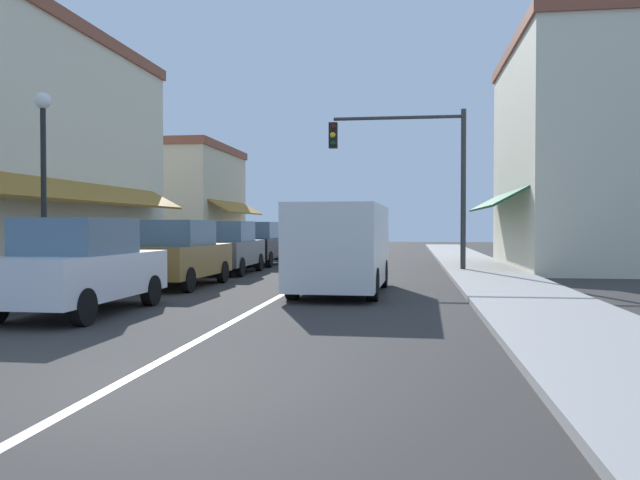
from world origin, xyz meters
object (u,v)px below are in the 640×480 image
object	(u,v)px
traffic_signal_mast_arm	(416,162)
parked_car_second_left	(178,254)
parked_car_third_left	(227,248)
street_lamp_left_near	(43,159)
parked_car_far_left	(256,244)
parked_car_nearest_left	(80,266)
parked_car_distant_left	(289,240)
van_in_lane	(342,246)

from	to	relation	value
traffic_signal_mast_arm	parked_car_second_left	bearing A→B (deg)	-134.42
parked_car_third_left	street_lamp_left_near	size ratio (longest dim) A/B	0.90
traffic_signal_mast_arm	street_lamp_left_near	bearing A→B (deg)	-130.87
street_lamp_left_near	traffic_signal_mast_arm	bearing A→B (deg)	49.13
parked_car_far_left	traffic_signal_mast_arm	size ratio (longest dim) A/B	0.73
parked_car_nearest_left	traffic_signal_mast_arm	world-z (taller)	traffic_signal_mast_arm
parked_car_nearest_left	traffic_signal_mast_arm	distance (m)	13.56
parked_car_nearest_left	parked_car_far_left	world-z (taller)	same
parked_car_third_left	parked_car_far_left	size ratio (longest dim) A/B	0.99
parked_car_nearest_left	parked_car_distant_left	world-z (taller)	same
parked_car_nearest_left	street_lamp_left_near	distance (m)	3.69
parked_car_nearest_left	traffic_signal_mast_arm	xyz separation A→B (m)	(6.23, 11.67, 2.97)
parked_car_nearest_left	parked_car_distant_left	xyz separation A→B (m)	(0.02, 20.54, 0.00)
van_in_lane	street_lamp_left_near	size ratio (longest dim) A/B	1.14
parked_car_second_left	van_in_lane	xyz separation A→B (m)	(4.46, -0.87, 0.27)
parked_car_second_left	street_lamp_left_near	bearing A→B (deg)	-120.71
parked_car_distant_left	parked_car_second_left	bearing A→B (deg)	-89.43
parked_car_nearest_left	parked_car_third_left	size ratio (longest dim) A/B	1.00
parked_car_third_left	traffic_signal_mast_arm	xyz separation A→B (m)	(6.33, 1.65, 2.97)
parked_car_nearest_left	traffic_signal_mast_arm	bearing A→B (deg)	62.58
parked_car_far_left	street_lamp_left_near	bearing A→B (deg)	-99.65
parked_car_far_left	street_lamp_left_near	world-z (taller)	street_lamp_left_near
parked_car_nearest_left	parked_car_second_left	world-z (taller)	same
parked_car_distant_left	street_lamp_left_near	distance (m)	18.61
parked_car_nearest_left	street_lamp_left_near	xyz separation A→B (m)	(-2.00, 2.17, 2.22)
parked_car_third_left	street_lamp_left_near	xyz separation A→B (m)	(-1.90, -7.85, 2.22)
parked_car_second_left	parked_car_third_left	world-z (taller)	same
parked_car_distant_left	traffic_signal_mast_arm	bearing A→B (deg)	-54.09
parked_car_distant_left	street_lamp_left_near	bearing A→B (deg)	-95.37
parked_car_third_left	street_lamp_left_near	world-z (taller)	street_lamp_left_near
parked_car_distant_left	van_in_lane	world-z (taller)	van_in_lane
parked_car_far_left	parked_car_distant_left	size ratio (longest dim) A/B	1.00
parked_car_third_left	parked_car_second_left	bearing A→B (deg)	-90.27
parked_car_far_left	parked_car_third_left	bearing A→B (deg)	-90.19
parked_car_nearest_left	van_in_lane	xyz separation A→B (m)	(4.39, 4.38, 0.27)
parked_car_third_left	traffic_signal_mast_arm	distance (m)	7.18
parked_car_second_left	parked_car_nearest_left	bearing A→B (deg)	-87.88
parked_car_distant_left	van_in_lane	size ratio (longest dim) A/B	0.79
parked_car_far_left	van_in_lane	size ratio (longest dim) A/B	0.79
parked_car_nearest_left	parked_car_distant_left	size ratio (longest dim) A/B	1.00
parked_car_nearest_left	parked_car_second_left	xyz separation A→B (m)	(-0.07, 5.25, 0.00)
parked_car_far_left	parked_car_distant_left	distance (m)	5.90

